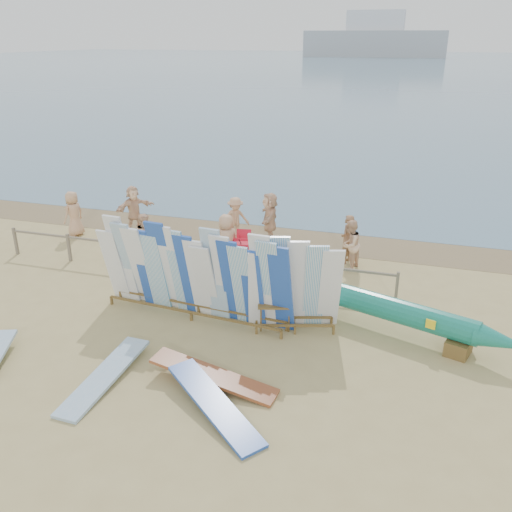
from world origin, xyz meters
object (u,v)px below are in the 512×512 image
(flat_board_d, at_px, (215,413))
(beachgoer_2, at_px, (146,239))
(beachgoer_6, at_px, (227,241))
(vendor_table, at_px, (275,314))
(outrigger_canoe, at_px, (385,309))
(beachgoer_0, at_px, (74,214))
(beachgoer_3, at_px, (235,219))
(beachgoer_7, at_px, (347,239))
(beachgoer_8, at_px, (350,245))
(beach_chair_left, at_px, (240,260))
(beach_chair_right, at_px, (228,256))
(main_surfboard_rack, at_px, (194,276))
(side_surfboard_rack, at_px, (296,287))
(flat_board_b, at_px, (105,381))
(stroller, at_px, (243,252))
(beachgoer_5, at_px, (270,218))
(beachgoer_11, at_px, (134,208))
(flat_board_c, at_px, (214,385))

(flat_board_d, height_order, beachgoer_2, beachgoer_2)
(beachgoer_6, bearing_deg, vendor_table, 80.55)
(outrigger_canoe, bearing_deg, beachgoer_0, -179.67)
(beachgoer_3, relative_size, beachgoer_2, 0.96)
(beachgoer_0, xyz_separation_m, beachgoer_7, (9.55, 0.30, -0.03))
(beachgoer_8, bearing_deg, beach_chair_left, -53.64)
(beach_chair_left, distance_m, beach_chair_right, 0.47)
(outrigger_canoe, relative_size, vendor_table, 5.84)
(beachgoer_2, bearing_deg, beach_chair_left, -79.95)
(main_surfboard_rack, bearing_deg, flat_board_d, -56.86)
(side_surfboard_rack, bearing_deg, beachgoer_3, 105.30)
(beachgoer_3, bearing_deg, flat_board_d, -113.37)
(main_surfboard_rack, xyz_separation_m, outrigger_canoe, (4.60, 0.69, -0.56))
(vendor_table, xyz_separation_m, beachgoer_3, (-2.89, 5.49, 0.41))
(flat_board_b, bearing_deg, beachgoer_3, 93.32)
(main_surfboard_rack, height_order, beach_chair_right, main_surfboard_rack)
(stroller, xyz_separation_m, beachgoer_5, (0.27, 2.13, 0.46))
(side_surfboard_rack, xyz_separation_m, beachgoer_3, (-3.38, 5.48, -0.37))
(vendor_table, relative_size, flat_board_b, 0.40)
(side_surfboard_rack, xyz_separation_m, beachgoer_7, (0.57, 4.58, -0.36))
(beach_chair_right, height_order, stroller, stroller)
(stroller, relative_size, beachgoer_0, 0.67)
(side_surfboard_rack, xyz_separation_m, beachgoer_8, (0.73, 4.12, -0.36))
(beachgoer_8, distance_m, beachgoer_11, 8.08)
(flat_board_c, distance_m, beach_chair_left, 5.98)
(side_surfboard_rack, height_order, beachgoer_0, side_surfboard_rack)
(beachgoer_6, bearing_deg, beachgoer_2, -36.75)
(flat_board_c, xyz_separation_m, beachgoer_6, (-1.81, 5.82, 0.84))
(flat_board_d, bearing_deg, beachgoer_8, 26.97)
(side_surfboard_rack, height_order, stroller, side_surfboard_rack)
(stroller, relative_size, beachgoer_7, 0.69)
(vendor_table, height_order, beachgoer_3, beachgoer_3)
(outrigger_canoe, distance_m, beachgoer_8, 3.78)
(flat_board_b, xyz_separation_m, beach_chair_left, (0.80, 6.35, 0.26))
(beach_chair_left, xyz_separation_m, beachgoer_8, (3.19, 0.96, 0.51))
(beachgoer_11, distance_m, beachgoer_3, 3.86)
(flat_board_d, bearing_deg, beachgoer_3, 54.37)
(flat_board_b, height_order, stroller, stroller)
(flat_board_c, height_order, beachgoer_6, beachgoer_6)
(main_surfboard_rack, bearing_deg, stroller, 93.33)
(beachgoer_3, bearing_deg, beach_chair_right, -117.09)
(beach_chair_right, distance_m, beachgoer_0, 6.18)
(beach_chair_right, xyz_separation_m, stroller, (0.45, 0.09, 0.16))
(flat_board_b, height_order, beachgoer_2, beachgoer_2)
(beachgoer_8, distance_m, beachgoer_0, 9.71)
(flat_board_b, relative_size, beach_chair_left, 3.04)
(flat_board_c, xyz_separation_m, beachgoer_8, (1.80, 6.77, 0.77))
(side_surfboard_rack, relative_size, beachgoer_3, 1.65)
(outrigger_canoe, xyz_separation_m, vendor_table, (-2.55, -0.60, -0.23))
(flat_board_d, distance_m, beach_chair_right, 7.14)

